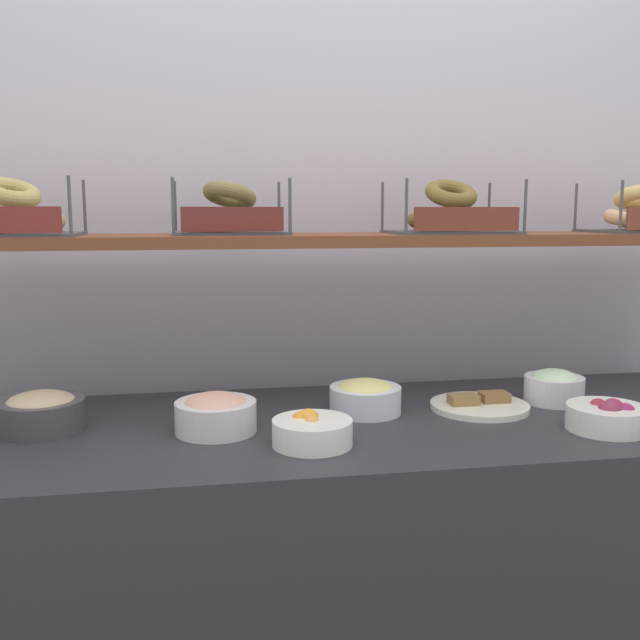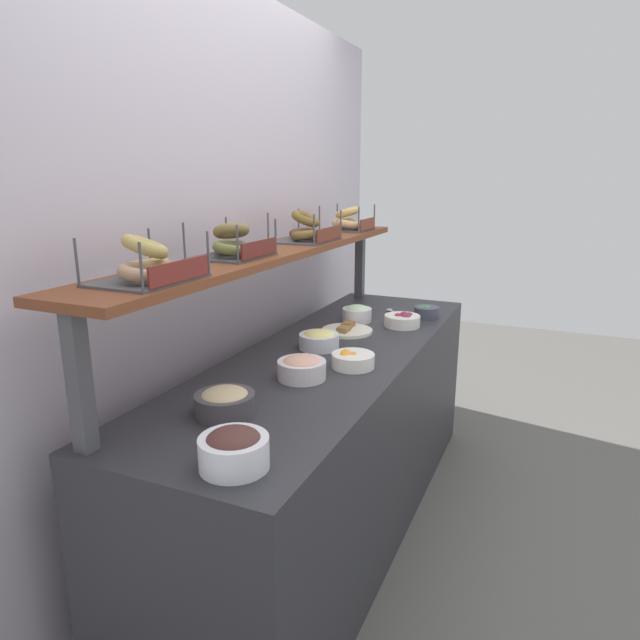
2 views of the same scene
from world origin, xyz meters
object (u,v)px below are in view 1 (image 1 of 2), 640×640
object	(u,v)px
bowl_scallion_spread	(554,386)
bowl_beet_salad	(608,416)
bowl_egg_salad	(365,396)
bagel_basket_cinnamon_raisin	(450,216)
serving_plate_white	(479,405)
bagel_basket_plain	(639,215)
bowl_fruit_salad	(312,431)
bowl_lox_spread	(216,413)
bagel_basket_poppy	(229,216)
bagel_basket_sesame	(11,216)
bowl_hummus	(41,411)

from	to	relation	value
bowl_scallion_spread	bowl_beet_salad	bearing A→B (deg)	-89.58
bowl_egg_salad	bagel_basket_cinnamon_raisin	world-z (taller)	bagel_basket_cinnamon_raisin
bowl_scallion_spread	serving_plate_white	xyz separation A→B (m)	(-0.21, -0.03, -0.03)
serving_plate_white	bagel_basket_plain	bearing A→B (deg)	21.32
bowl_fruit_salad	bagel_basket_plain	size ratio (longest dim) A/B	0.60
serving_plate_white	bagel_basket_plain	world-z (taller)	bagel_basket_plain
bowl_lox_spread	bowl_fruit_salad	world-z (taller)	bowl_lox_spread
bowl_scallion_spread	bagel_basket_poppy	bearing A→B (deg)	165.07
bagel_basket_poppy	bagel_basket_cinnamon_raisin	distance (m)	0.59
bagel_basket_poppy	bagel_basket_plain	bearing A→B (deg)	-1.53
bagel_basket_plain	bagel_basket_sesame	bearing A→B (deg)	-179.76
bowl_beet_salad	bagel_basket_plain	size ratio (longest dim) A/B	0.63
bowl_scallion_spread	bagel_basket_sesame	size ratio (longest dim) A/B	0.48
serving_plate_white	bagel_basket_cinnamon_raisin	xyz separation A→B (m)	(-0.01, 0.21, 0.47)
serving_plate_white	bowl_fruit_salad	bearing A→B (deg)	-156.28
bagel_basket_sesame	bagel_basket_poppy	size ratio (longest dim) A/B	1.06
bowl_fruit_salad	bagel_basket_cinnamon_raisin	size ratio (longest dim) A/B	0.52
bowl_lox_spread	bowl_hummus	distance (m)	0.40
bowl_lox_spread	bowl_egg_salad	distance (m)	0.38
bowl_hummus	bagel_basket_poppy	xyz separation A→B (m)	(0.44, 0.23, 0.43)
bowl_scallion_spread	bowl_egg_salad	distance (m)	0.50
bowl_lox_spread	serving_plate_white	bearing A→B (deg)	6.44
bagel_basket_plain	bagel_basket_cinnamon_raisin	bearing A→B (deg)	-179.31
bowl_egg_salad	bagel_basket_poppy	xyz separation A→B (m)	(-0.31, 0.23, 0.44)
bowl_egg_salad	bowl_lox_spread	bearing A→B (deg)	-165.90
bowl_beet_salad	bagel_basket_poppy	bearing A→B (deg)	150.59
bowl_fruit_salad	bowl_hummus	world-z (taller)	bowl_hummus
serving_plate_white	bagel_basket_poppy	size ratio (longest dim) A/B	0.82
bowl_scallion_spread	bagel_basket_poppy	size ratio (longest dim) A/B	0.51
bagel_basket_sesame	bowl_egg_salad	bearing A→B (deg)	-12.71
bagel_basket_cinnamon_raisin	bowl_hummus	bearing A→B (deg)	-169.15
bowl_scallion_spread	bowl_fruit_salad	distance (m)	0.71
bowl_fruit_salad	bowl_beet_salad	bearing A→B (deg)	-1.19
bowl_lox_spread	bagel_basket_poppy	distance (m)	0.54
bagel_basket_poppy	bagel_basket_plain	xyz separation A→B (m)	(1.15, -0.03, 0.00)
bowl_lox_spread	bowl_fruit_salad	xyz separation A→B (m)	(0.20, -0.13, -0.01)
bowl_lox_spread	bagel_basket_poppy	size ratio (longest dim) A/B	0.61
bowl_hummus	bagel_basket_plain	xyz separation A→B (m)	(1.59, 0.20, 0.44)
bowl_fruit_salad	bagel_basket_cinnamon_raisin	distance (m)	0.75
bagel_basket_cinnamon_raisin	bagel_basket_sesame	bearing A→B (deg)	-179.98
bowl_beet_salad	bowl_fruit_salad	distance (m)	0.67
bowl_hummus	bowl_egg_salad	xyz separation A→B (m)	(0.75, 0.01, -0.00)
bowl_scallion_spread	bowl_egg_salad	bearing A→B (deg)	-178.92
bowl_fruit_salad	bowl_hummus	bearing A→B (deg)	160.10
bowl_scallion_spread	bagel_basket_cinnamon_raisin	size ratio (longest dim) A/B	0.46
bowl_scallion_spread	bagel_basket_plain	distance (m)	0.58
bowl_lox_spread	serving_plate_white	distance (m)	0.66
bowl_egg_salad	bagel_basket_cinnamon_raisin	distance (m)	0.55
bowl_hummus	serving_plate_white	xyz separation A→B (m)	(1.04, -0.01, -0.03)
bowl_beet_salad	bowl_fruit_salad	size ratio (longest dim) A/B	1.05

